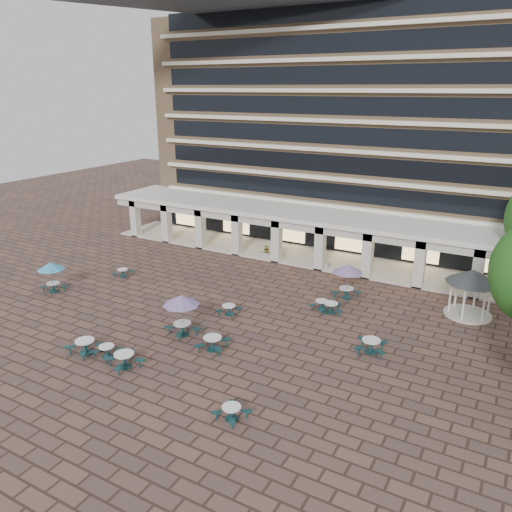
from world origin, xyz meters
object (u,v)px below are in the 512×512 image
object	(u,v)px
planter_left	(267,252)
picnic_table_1	(124,359)
picnic_table_0	(85,345)
gazebo	(472,282)
picnic_table_2	(213,342)
planter_right	(321,263)

from	to	relation	value
planter_left	picnic_table_1	bearing A→B (deg)	-84.47
picnic_table_0	planter_left	distance (m)	21.01
picnic_table_0	picnic_table_1	xyz separation A→B (m)	(3.15, -0.01, 0.00)
picnic_table_1	picnic_table_0	bearing A→B (deg)	-157.99
picnic_table_0	gazebo	size ratio (longest dim) A/B	0.57
picnic_table_2	planter_left	bearing A→B (deg)	96.63
picnic_table_0	picnic_table_1	bearing A→B (deg)	5.41
gazebo	planter_right	world-z (taller)	gazebo
gazebo	planter_right	distance (m)	13.49
picnic_table_0	planter_left	size ratio (longest dim) A/B	1.37
picnic_table_0	gazebo	world-z (taller)	gazebo
picnic_table_2	planter_right	bearing A→B (deg)	78.63
planter_right	planter_left	bearing A→B (deg)	180.00
picnic_table_1	gazebo	distance (m)	23.45
picnic_table_0	picnic_table_1	world-z (taller)	same
picnic_table_0	planter_left	world-z (taller)	planter_left
picnic_table_0	picnic_table_1	distance (m)	3.15
picnic_table_0	gazebo	distance (m)	25.71
picnic_table_2	picnic_table_1	bearing A→B (deg)	-139.27
planter_left	planter_right	bearing A→B (deg)	-0.00
gazebo	picnic_table_1	bearing A→B (deg)	-133.62
planter_right	picnic_table_2	bearing A→B (deg)	-90.57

